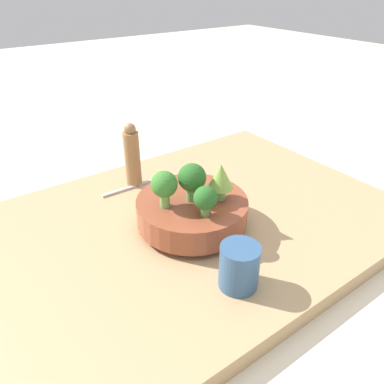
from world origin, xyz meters
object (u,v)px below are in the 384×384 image
at_px(cup, 239,266).
at_px(fork, 134,186).
at_px(pepper_mill, 132,156).
at_px(bowl, 192,211).

relative_size(cup, fork, 0.47).
bearing_deg(cup, pepper_mill, -93.19).
relative_size(bowl, cup, 2.83).
bearing_deg(pepper_mill, bowl, 93.29).
xyz_separation_m(bowl, cup, (0.04, 0.21, 0.00)).
height_order(bowl, fork, bowl).
distance_m(bowl, fork, 0.25).
height_order(cup, fork, cup).
bearing_deg(fork, pepper_mill, -119.75).
xyz_separation_m(cup, fork, (-0.02, -0.45, -0.04)).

